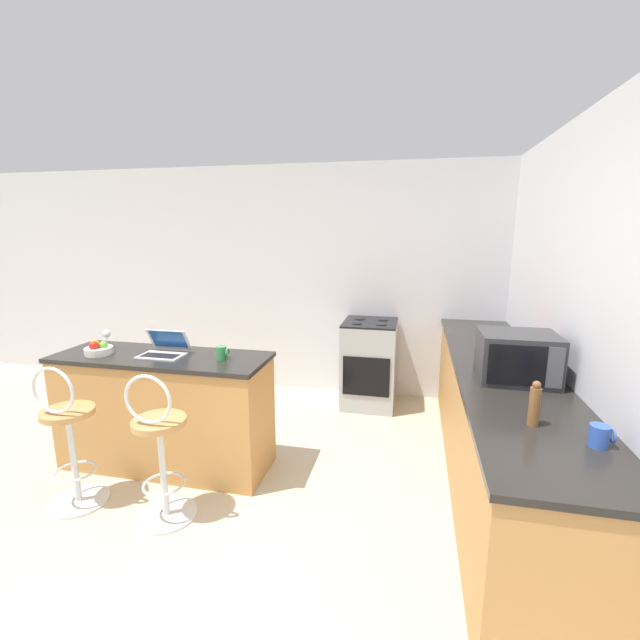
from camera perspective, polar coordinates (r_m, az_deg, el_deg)
ground_plane at (r=3.04m, az=-16.68°, el=-27.02°), size 20.00×20.00×0.00m
wall_back at (r=4.99m, az=-2.07°, el=5.21°), size 12.00×0.06×2.60m
breakfast_bar at (r=3.71m, az=-19.93°, el=-11.29°), size 1.69×0.58×0.93m
counter_right at (r=3.51m, az=22.56°, el=-12.87°), size 0.68×3.27×0.93m
bar_stool_near at (r=3.47m, az=-30.46°, el=-13.59°), size 0.40×0.40×1.03m
bar_stool_far at (r=3.07m, az=-20.58°, el=-16.00°), size 0.40×0.40×1.03m
laptop at (r=3.55m, az=-20.01°, el=-3.58°), size 0.34×0.28×0.19m
microwave at (r=3.03m, az=24.79°, el=-4.49°), size 0.47×0.39×0.31m
toaster at (r=3.60m, az=22.93°, el=-2.89°), size 0.25×0.25×0.19m
stove_range at (r=4.69m, az=6.58°, el=-5.77°), size 0.56×0.61×0.94m
wine_glass_tall at (r=3.92m, az=-26.58°, el=-1.75°), size 0.07×0.07×0.16m
pepper_mill at (r=2.40m, az=26.69°, el=-10.06°), size 0.05×0.05×0.23m
mug_green at (r=3.30m, az=-12.95°, el=-4.31°), size 0.09×0.07×0.10m
fruit_bowl at (r=3.77m, az=-27.47°, el=-3.47°), size 0.21×0.21×0.11m
mug_blue at (r=2.35m, az=33.25°, el=-12.81°), size 0.10×0.09×0.10m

